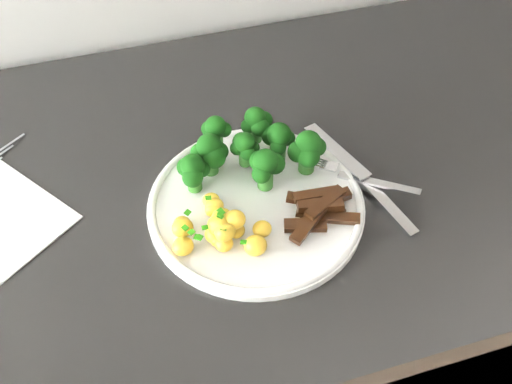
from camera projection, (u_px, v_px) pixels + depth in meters
name	position (u px, v px, depth m)	size (l,w,h in m)	color
counter	(203.00, 352.00, 1.09)	(2.46, 0.62, 0.92)	black
plate	(256.00, 204.00, 0.72)	(0.26, 0.26, 0.02)	white
broccoli	(251.00, 148.00, 0.72)	(0.19, 0.12, 0.06)	#296320
potatoes	(219.00, 227.00, 0.67)	(0.12, 0.10, 0.04)	yellow
beef_strips	(320.00, 209.00, 0.70)	(0.09, 0.08, 0.03)	black
fork	(362.00, 177.00, 0.73)	(0.13, 0.11, 0.01)	silver
knife	(372.00, 190.00, 0.73)	(0.07, 0.21, 0.02)	silver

